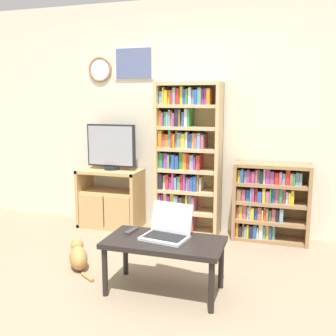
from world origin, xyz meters
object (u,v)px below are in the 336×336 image
object	(u,v)px
laptop	(168,229)
remote_near_laptop	(131,231)
coffee_table	(164,246)
television	(111,147)
bookshelf_short	(268,201)
tv_stand	(110,198)
cat	(78,256)
bookshelf_tall	(185,159)

from	to	relation	value
laptop	remote_near_laptop	bearing A→B (deg)	-174.28
coffee_table	laptop	world-z (taller)	laptop
television	coffee_table	bearing A→B (deg)	-51.54
bookshelf_short	tv_stand	bearing A→B (deg)	-177.06
tv_stand	bookshelf_short	size ratio (longest dim) A/B	0.87
remote_near_laptop	cat	world-z (taller)	remote_near_laptop
coffee_table	remote_near_laptop	bearing A→B (deg)	163.55
coffee_table	tv_stand	bearing A→B (deg)	129.51
bookshelf_short	laptop	bearing A→B (deg)	-116.81
bookshelf_short	coffee_table	bearing A→B (deg)	-115.82
laptop	cat	xyz separation A→B (m)	(-0.88, 0.11, -0.38)
tv_stand	television	size ratio (longest dim) A/B	1.24
laptop	cat	world-z (taller)	laptop
television	laptop	xyz separation A→B (m)	(1.10, -1.31, -0.46)
tv_stand	bookshelf_short	xyz separation A→B (m)	(1.81, 0.09, 0.08)
cat	coffee_table	bearing A→B (deg)	-48.24
bookshelf_tall	cat	xyz separation A→B (m)	(-0.66, -1.25, -0.74)
television	cat	distance (m)	1.48
bookshelf_tall	remote_near_laptop	world-z (taller)	bookshelf_tall
tv_stand	bookshelf_short	distance (m)	1.82
coffee_table	cat	distance (m)	0.93
bookshelf_tall	television	bearing A→B (deg)	-176.61
bookshelf_tall	tv_stand	bearing A→B (deg)	-174.54
bookshelf_short	bookshelf_tall	bearing A→B (deg)	-179.53
laptop	cat	size ratio (longest dim) A/B	0.96
bookshelf_tall	bookshelf_short	xyz separation A→B (m)	(0.92, 0.01, -0.42)
television	laptop	size ratio (longest dim) A/B	1.51
bookshelf_tall	cat	bearing A→B (deg)	-117.72
tv_stand	bookshelf_short	bearing A→B (deg)	2.94
tv_stand	laptop	size ratio (longest dim) A/B	1.87
tv_stand	remote_near_laptop	world-z (taller)	tv_stand
tv_stand	laptop	world-z (taller)	laptop
bookshelf_short	coffee_table	xyz separation A→B (m)	(-0.70, -1.44, -0.05)
coffee_table	laptop	size ratio (longest dim) A/B	2.34
tv_stand	television	distance (m)	0.61
coffee_table	remote_near_laptop	world-z (taller)	remote_near_laptop
coffee_table	television	bearing A→B (deg)	128.46
tv_stand	bookshelf_tall	world-z (taller)	bookshelf_tall
television	remote_near_laptop	size ratio (longest dim) A/B	3.58
coffee_table	laptop	distance (m)	0.14
bookshelf_tall	coffee_table	xyz separation A→B (m)	(0.22, -1.44, -0.47)
bookshelf_tall	bookshelf_short	distance (m)	1.01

